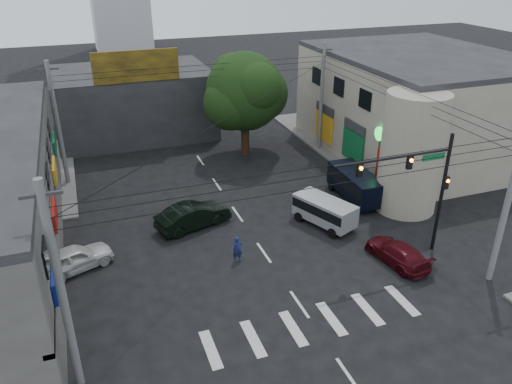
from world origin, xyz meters
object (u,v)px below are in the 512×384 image
utility_pole_near_left (62,292)px  maroon_sedan (397,253)px  utility_pole_far_right (321,98)px  white_compact (74,258)px  utility_pole_far_left (58,125)px  traffic_gantry (420,179)px  silver_minivan (324,213)px  traffic_officer (238,249)px  navy_van (355,186)px  dark_sedan (193,216)px  utility_pole_near_right (508,203)px  street_tree (245,92)px

utility_pole_near_left → maroon_sedan: 17.94m
utility_pole_far_right → white_compact: (-20.89, -12.00, -3.88)m
utility_pole_far_left → utility_pole_near_left: bearing=-90.0°
traffic_gantry → utility_pole_far_right: 17.21m
silver_minivan → traffic_officer: (-6.48, -2.04, -0.11)m
silver_minivan → navy_van: (3.73, 2.58, 0.14)m
utility_pole_far_right → dark_sedan: utility_pole_far_right is taller
utility_pole_near_right → navy_van: 11.58m
utility_pole_near_right → white_compact: size_ratio=2.02×
traffic_gantry → utility_pole_far_left: (-18.32, 17.00, -0.23)m
utility_pole_far_right → maroon_sedan: bearing=-102.2°
traffic_gantry → silver_minivan: (-3.04, 4.76, -3.95)m
street_tree → traffic_officer: bearing=-110.5°
utility_pole_near_left → white_compact: size_ratio=2.02×
traffic_officer → utility_pole_far_left: bearing=125.6°
utility_pole_far_right → street_tree: bearing=171.3°
traffic_gantry → utility_pole_far_right: utility_pole_far_right is taller
street_tree → utility_pole_near_right: size_ratio=0.95×
street_tree → utility_pole_near_right: bearing=-73.2°
traffic_gantry → maroon_sedan: 4.38m
utility_pole_far_right → traffic_officer: (-12.20, -14.28, -3.83)m
dark_sedan → white_compact: (-7.27, -2.41, -0.07)m
traffic_gantry → dark_sedan: (-10.95, 7.42, -4.04)m
utility_pole_near_left → dark_sedan: bearing=55.9°
utility_pole_near_right → silver_minivan: 10.71m
traffic_gantry → maroon_sedan: traffic_gantry is taller
traffic_gantry → white_compact: (-18.21, 5.00, -4.11)m
utility_pole_near_left → navy_van: bearing=29.7°
utility_pole_far_right → silver_minivan: 14.01m
maroon_sedan → utility_pole_far_right: bearing=-110.7°
utility_pole_near_left → white_compact: bearing=89.3°
maroon_sedan → silver_minivan: 5.54m
maroon_sedan → navy_van: navy_van is taller
traffic_gantry → utility_pole_far_right: bearing=81.1°
silver_minivan → traffic_officer: 6.80m
traffic_gantry → utility_pole_far_right: size_ratio=0.78×
dark_sedan → maroon_sedan: (9.85, -7.84, -0.18)m
utility_pole_far_left → traffic_officer: utility_pole_far_left is taller
traffic_gantry → silver_minivan: size_ratio=1.62×
utility_pole_near_left → maroon_sedan: bearing=10.1°
utility_pole_near_left → maroon_sedan: size_ratio=2.09×
traffic_gantry → utility_pole_far_left: size_ratio=0.78×
traffic_officer → street_tree: bearing=73.5°
utility_pole_far_left → maroon_sedan: 24.83m
utility_pole_far_left → white_compact: 12.61m
maroon_sedan → silver_minivan: size_ratio=0.99×
utility_pole_far_left → traffic_officer: (8.80, -14.28, -3.83)m
utility_pole_near_right → dark_sedan: utility_pole_near_right is taller
utility_pole_far_left → utility_pole_far_right: (21.00, 0.00, 0.00)m
utility_pole_near_left → utility_pole_far_left: (0.00, 20.50, 0.00)m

